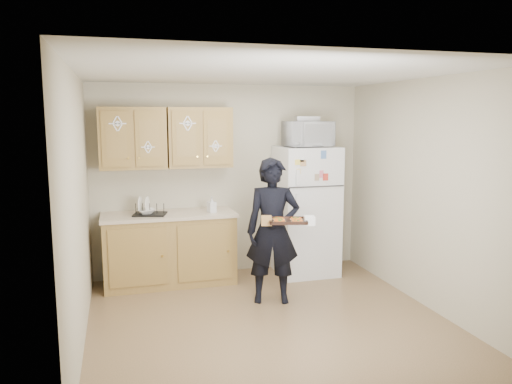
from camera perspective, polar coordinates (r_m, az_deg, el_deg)
floor at (r=5.30m, az=1.50°, el=-14.54°), size 3.60×3.60×0.00m
ceiling at (r=4.90m, az=1.62°, el=13.47°), size 3.60×3.60×0.00m
wall_back at (r=6.67m, az=-3.01°, el=1.40°), size 3.60×0.04×2.50m
wall_front at (r=3.31m, az=10.84°, el=-6.14°), size 3.60×0.04×2.50m
wall_left at (r=4.75m, az=-19.70°, el=-2.02°), size 0.04×3.60×2.50m
wall_right at (r=5.74m, az=19.00°, el=-0.23°), size 0.04×3.60×2.50m
refrigerator at (r=6.66m, az=5.73°, el=-2.13°), size 0.75×0.70×1.70m
base_cabinet at (r=6.39m, az=-9.83°, el=-6.55°), size 1.60×0.60×0.86m
countertop at (r=6.28m, az=-9.93°, el=-2.58°), size 1.64×0.64×0.04m
upper_cab_left at (r=6.28m, az=-13.93°, el=5.98°), size 0.80×0.33×0.75m
upper_cab_right at (r=6.36m, az=-6.49°, el=6.21°), size 0.80×0.33×0.75m
cereal_box at (r=7.23m, az=8.79°, el=-6.95°), size 0.20×0.07×0.32m
person at (r=5.60m, az=1.93°, el=-4.47°), size 0.68×0.53×1.64m
baking_tray at (r=5.32m, az=3.67°, el=-3.38°), size 0.46×0.38×0.04m
pizza_front_left at (r=5.25m, az=2.71°, el=-3.36°), size 0.13×0.13×0.02m
pizza_front_right at (r=5.26m, az=4.74°, el=-3.35°), size 0.13×0.13×0.02m
pizza_back_left at (r=5.38m, az=2.62°, el=-3.07°), size 0.13×0.13×0.02m
pizza_back_right at (r=5.39m, az=4.60°, el=-3.06°), size 0.13×0.13×0.02m
microwave at (r=6.50m, az=5.95°, el=6.60°), size 0.61×0.42×0.33m
foil_pan at (r=6.52m, az=5.85°, el=8.32°), size 0.32×0.25×0.06m
dish_rack at (r=6.20m, az=-12.04°, el=-1.88°), size 0.44×0.37×0.15m
bowl at (r=6.21m, az=-12.49°, el=-2.17°), size 0.27×0.27×0.06m
soap_bottle at (r=6.24m, az=-5.09°, el=-1.45°), size 0.12×0.12×0.20m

